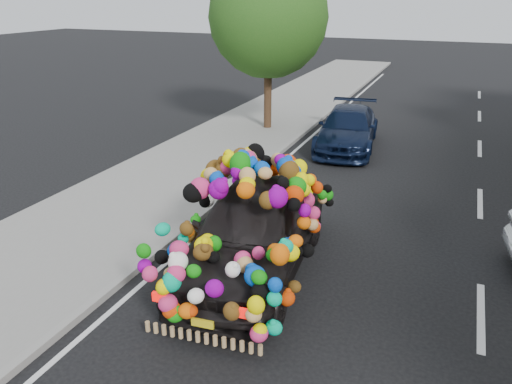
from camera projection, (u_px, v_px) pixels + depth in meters
ground at (272, 272)px, 9.32m from camera, size 100.00×100.00×0.00m
sidewalk at (87, 230)px, 10.82m from camera, size 4.00×60.00×0.12m
kerb at (164, 246)px, 10.13m from camera, size 0.15×60.00×0.13m
lane_markings at (481, 316)px, 8.04m from camera, size 6.00×50.00×0.01m
tree_near_sidewalk at (268, 17)px, 17.30m from camera, size 4.20×4.20×6.13m
plush_art_car at (254, 211)px, 8.99m from camera, size 2.73×5.21×2.29m
navy_sedan at (348, 129)px, 16.48m from camera, size 2.30×4.63×1.29m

